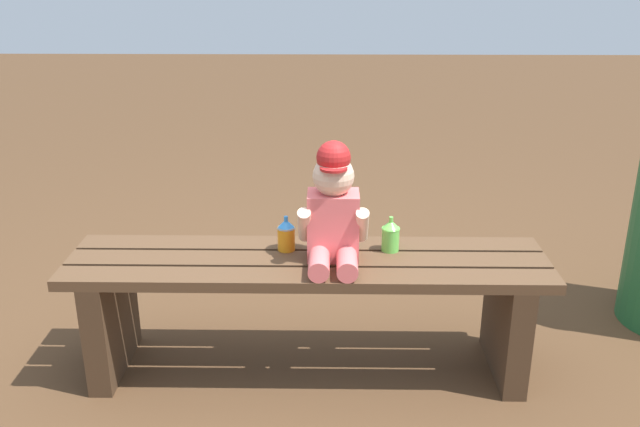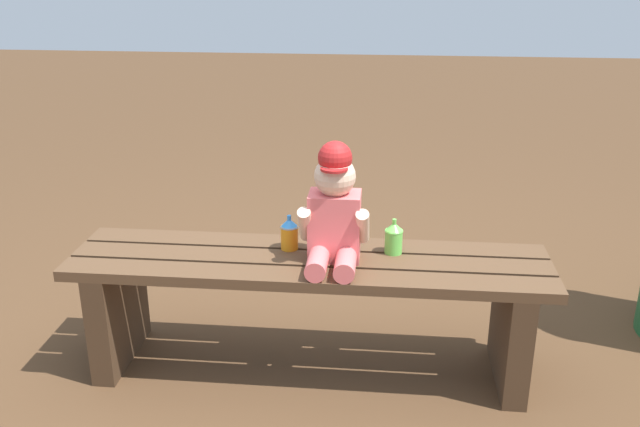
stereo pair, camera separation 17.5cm
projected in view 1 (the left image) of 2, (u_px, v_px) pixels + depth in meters
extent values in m
plane|color=#4C331E|center=(308.00, 367.00, 2.49)|extent=(16.00, 16.00, 0.00)
cube|color=#513823|center=(306.00, 280.00, 2.22)|extent=(1.62, 0.12, 0.04)
cube|color=#513823|center=(308.00, 263.00, 2.35)|extent=(1.62, 0.12, 0.04)
cube|color=#513823|center=(309.00, 247.00, 2.47)|extent=(1.62, 0.12, 0.04)
cube|color=#452F1E|center=(111.00, 317.00, 2.43)|extent=(0.08, 0.38, 0.40)
cube|color=#452F1E|center=(506.00, 321.00, 2.41)|extent=(0.08, 0.38, 0.40)
cube|color=#E56666|center=(333.00, 225.00, 2.31)|extent=(0.17, 0.12, 0.23)
sphere|color=beige|center=(333.00, 176.00, 2.24)|extent=(0.14, 0.14, 0.14)
cylinder|color=#B21E1E|center=(334.00, 168.00, 2.20)|extent=(0.09, 0.09, 0.01)
sphere|color=#B21E1E|center=(334.00, 158.00, 2.22)|extent=(0.11, 0.11, 0.11)
cylinder|color=#F06B6B|center=(319.00, 263.00, 2.22)|extent=(0.07, 0.16, 0.07)
cylinder|color=#F06B6B|center=(347.00, 263.00, 2.22)|extent=(0.07, 0.16, 0.07)
cylinder|color=beige|center=(305.00, 225.00, 2.27)|extent=(0.04, 0.12, 0.14)
cylinder|color=beige|center=(362.00, 225.00, 2.27)|extent=(0.04, 0.12, 0.14)
cylinder|color=orange|center=(286.00, 238.00, 2.39)|extent=(0.06, 0.06, 0.08)
cone|color=#338CE5|center=(286.00, 224.00, 2.37)|extent=(0.06, 0.06, 0.03)
cylinder|color=#338CE5|center=(286.00, 219.00, 2.36)|extent=(0.01, 0.01, 0.02)
cylinder|color=#66CC4C|center=(390.00, 239.00, 2.38)|extent=(0.06, 0.06, 0.08)
cone|color=#66CC4C|center=(391.00, 224.00, 2.36)|extent=(0.06, 0.06, 0.03)
cylinder|color=#66CC4C|center=(391.00, 219.00, 2.36)|extent=(0.01, 0.01, 0.02)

